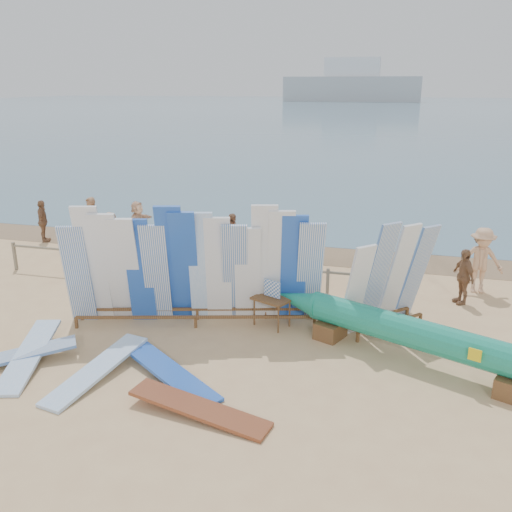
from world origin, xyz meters
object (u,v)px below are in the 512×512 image
(main_surfboard_rack, at_px, (195,271))
(beachgoer_10, at_px, (463,276))
(beachgoer_2, at_px, (95,244))
(beachgoer_extra_0, at_px, (481,260))
(beach_chair_left, at_px, (230,273))
(beachgoer_11, at_px, (138,222))
(beachgoer_5, at_px, (263,238))
(beachgoer_4, at_px, (232,237))
(vendor_table, at_px, (272,311))
(beachgoer_extra_1, at_px, (43,221))
(side_surfboard_rack, at_px, (388,280))
(beach_chair_right, at_px, (234,268))
(flat_board_c, at_px, (199,415))
(flat_board_a, at_px, (30,363))
(stroller, at_px, (299,271))
(beachgoer_6, at_px, (299,255))
(flat_board_e, at_px, (11,364))
(beachgoer_7, at_px, (301,244))
(flat_board_b, at_px, (97,377))
(flat_board_d, at_px, (172,379))
(outrigger_canoe, at_px, (414,335))
(beachgoer_0, at_px, (111,236))
(beachgoer_1, at_px, (92,223))

(main_surfboard_rack, distance_m, beachgoer_10, 7.19)
(beachgoer_2, bearing_deg, beachgoer_extra_0, 138.09)
(beach_chair_left, bearing_deg, beachgoer_11, 167.26)
(beachgoer_5, xyz_separation_m, beachgoer_extra_0, (6.50, -0.73, 0.01))
(beachgoer_4, bearing_deg, vendor_table, -165.35)
(main_surfboard_rack, distance_m, beachgoer_extra_1, 9.81)
(side_surfboard_rack, height_order, beach_chair_right, side_surfboard_rack)
(main_surfboard_rack, relative_size, beachgoer_11, 3.89)
(beachgoer_5, bearing_deg, beachgoer_11, -95.18)
(flat_board_c, relative_size, beachgoer_11, 1.69)
(main_surfboard_rack, relative_size, beach_chair_left, 6.68)
(flat_board_a, height_order, stroller, stroller)
(stroller, bearing_deg, beachgoer_5, 115.63)
(beachgoer_6, relative_size, beachgoer_10, 1.23)
(side_surfboard_rack, relative_size, flat_board_a, 1.03)
(beachgoer_5, relative_size, beachgoer_extra_1, 1.18)
(flat_board_e, height_order, beachgoer_11, beachgoer_11)
(flat_board_a, distance_m, beachgoer_2, 6.13)
(stroller, bearing_deg, beachgoer_7, 76.85)
(side_surfboard_rack, bearing_deg, flat_board_b, 169.11)
(flat_board_d, bearing_deg, flat_board_a, 125.88)
(flat_board_c, xyz_separation_m, beachgoer_5, (-0.94, 8.48, 0.93))
(flat_board_a, relative_size, beachgoer_2, 1.55)
(beachgoer_6, bearing_deg, beach_chair_left, 175.45)
(beachgoer_11, bearing_deg, flat_board_c, -147.38)
(outrigger_canoe, relative_size, flat_board_d, 2.59)
(beach_chair_right, bearing_deg, beachgoer_extra_0, -24.00)
(beachgoer_5, height_order, beachgoer_7, beachgoer_5)
(main_surfboard_rack, xyz_separation_m, beachgoer_10, (6.47, 3.09, -0.63))
(outrigger_canoe, distance_m, beachgoer_6, 5.16)
(beachgoer_extra_1, bearing_deg, flat_board_c, -160.21)
(flat_board_d, height_order, beach_chair_right, beach_chair_right)
(beachgoer_7, xyz_separation_m, beachgoer_0, (-6.44, -0.33, -0.10))
(beachgoer_0, bearing_deg, side_surfboard_rack, -115.17)
(outrigger_canoe, bearing_deg, beach_chair_left, 167.68)
(vendor_table, distance_m, beachgoer_1, 9.09)
(outrigger_canoe, bearing_deg, beachgoer_11, 168.35)
(beachgoer_6, bearing_deg, flat_board_b, -126.69)
(beach_chair_left, height_order, beachgoer_0, beachgoer_0)
(flat_board_b, distance_m, beach_chair_right, 6.59)
(beach_chair_right, xyz_separation_m, beachgoer_extra_0, (7.13, 0.51, 0.67))
(stroller, xyz_separation_m, beachgoer_4, (-2.57, 1.63, 0.41))
(flat_board_e, xyz_separation_m, beachgoer_0, (-1.56, 7.16, 0.81))
(flat_board_d, bearing_deg, side_surfboard_rack, -16.41)
(flat_board_d, height_order, beach_chair_left, beach_chair_left)
(beach_chair_left, distance_m, beachgoer_11, 5.55)
(flat_board_a, relative_size, beachgoer_7, 1.48)
(flat_board_e, relative_size, flat_board_a, 1.00)
(beachgoer_7, bearing_deg, flat_board_b, -118.90)
(main_surfboard_rack, distance_m, beachgoer_7, 4.93)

